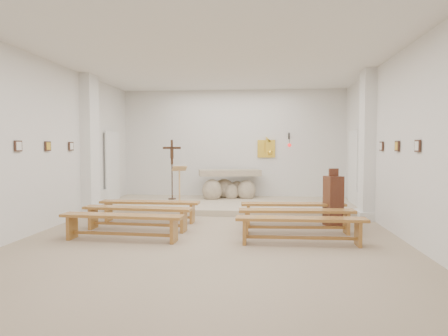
# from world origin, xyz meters

# --- Properties ---
(ground) EXTENTS (7.00, 10.00, 0.00)m
(ground) POSITION_xyz_m (0.00, 0.00, 0.00)
(ground) COLOR tan
(ground) RESTS_ON ground
(wall_left) EXTENTS (0.02, 10.00, 3.50)m
(wall_left) POSITION_xyz_m (-3.49, 0.00, 1.75)
(wall_left) COLOR silver
(wall_left) RESTS_ON ground
(wall_right) EXTENTS (0.02, 10.00, 3.50)m
(wall_right) POSITION_xyz_m (3.49, 0.00, 1.75)
(wall_right) COLOR silver
(wall_right) RESTS_ON ground
(wall_back) EXTENTS (7.00, 0.02, 3.50)m
(wall_back) POSITION_xyz_m (0.00, 4.99, 1.75)
(wall_back) COLOR silver
(wall_back) RESTS_ON ground
(ceiling) EXTENTS (7.00, 10.00, 0.02)m
(ceiling) POSITION_xyz_m (0.00, 0.00, 3.49)
(ceiling) COLOR silver
(ceiling) RESTS_ON wall_back
(sanctuary_platform) EXTENTS (6.98, 3.00, 0.15)m
(sanctuary_platform) POSITION_xyz_m (0.00, 3.50, 0.07)
(sanctuary_platform) COLOR #C2AF95
(sanctuary_platform) RESTS_ON ground
(pilaster_left) EXTENTS (0.26, 0.55, 3.50)m
(pilaster_left) POSITION_xyz_m (-3.37, 2.00, 1.75)
(pilaster_left) COLOR white
(pilaster_left) RESTS_ON ground
(pilaster_right) EXTENTS (0.26, 0.55, 3.50)m
(pilaster_right) POSITION_xyz_m (3.37, 2.00, 1.75)
(pilaster_right) COLOR white
(pilaster_right) RESTS_ON ground
(gold_wall_relief) EXTENTS (0.55, 0.04, 0.55)m
(gold_wall_relief) POSITION_xyz_m (1.05, 4.96, 1.65)
(gold_wall_relief) COLOR yellow
(gold_wall_relief) RESTS_ON wall_back
(sanctuary_lamp) EXTENTS (0.11, 0.36, 0.44)m
(sanctuary_lamp) POSITION_xyz_m (1.75, 4.71, 1.81)
(sanctuary_lamp) COLOR black
(sanctuary_lamp) RESTS_ON wall_back
(station_frame_left_front) EXTENTS (0.03, 0.20, 0.20)m
(station_frame_left_front) POSITION_xyz_m (-3.47, -0.80, 1.72)
(station_frame_left_front) COLOR #3F261C
(station_frame_left_front) RESTS_ON wall_left
(station_frame_left_mid) EXTENTS (0.03, 0.20, 0.20)m
(station_frame_left_mid) POSITION_xyz_m (-3.47, 0.20, 1.72)
(station_frame_left_mid) COLOR #3F261C
(station_frame_left_mid) RESTS_ON wall_left
(station_frame_left_rear) EXTENTS (0.03, 0.20, 0.20)m
(station_frame_left_rear) POSITION_xyz_m (-3.47, 1.20, 1.72)
(station_frame_left_rear) COLOR #3F261C
(station_frame_left_rear) RESTS_ON wall_left
(station_frame_right_front) EXTENTS (0.03, 0.20, 0.20)m
(station_frame_right_front) POSITION_xyz_m (3.47, -0.80, 1.72)
(station_frame_right_front) COLOR #3F261C
(station_frame_right_front) RESTS_ON wall_right
(station_frame_right_mid) EXTENTS (0.03, 0.20, 0.20)m
(station_frame_right_mid) POSITION_xyz_m (3.47, 0.20, 1.72)
(station_frame_right_mid) COLOR #3F261C
(station_frame_right_mid) RESTS_ON wall_right
(station_frame_right_rear) EXTENTS (0.03, 0.20, 0.20)m
(station_frame_right_rear) POSITION_xyz_m (3.47, 1.20, 1.72)
(station_frame_right_rear) COLOR #3F261C
(station_frame_right_rear) RESTS_ON wall_right
(radiator_left) EXTENTS (0.10, 0.85, 0.52)m
(radiator_left) POSITION_xyz_m (-3.43, 2.70, 0.27)
(radiator_left) COLOR silver
(radiator_left) RESTS_ON ground
(radiator_right) EXTENTS (0.10, 0.85, 0.52)m
(radiator_right) POSITION_xyz_m (3.43, 2.70, 0.27)
(radiator_right) COLOR silver
(radiator_right) RESTS_ON ground
(altar) EXTENTS (1.95, 1.08, 0.95)m
(altar) POSITION_xyz_m (-0.08, 4.40, 0.51)
(altar) COLOR #C1B393
(altar) RESTS_ON sanctuary_platform
(lectern) EXTENTS (0.46, 0.42, 1.07)m
(lectern) POSITION_xyz_m (-1.34, 3.14, 0.68)
(lectern) COLOR tan
(lectern) RESTS_ON sanctuary_platform
(crucifix_stand) EXTENTS (0.53, 0.23, 1.76)m
(crucifix_stand) POSITION_xyz_m (-1.74, 3.96, 1.17)
(crucifix_stand) COLOR #3C2213
(crucifix_stand) RESTS_ON sanctuary_platform
(potted_plant) EXTENTS (0.47, 0.43, 0.45)m
(potted_plant) POSITION_xyz_m (-0.50, 4.20, 0.38)
(potted_plant) COLOR #2E6327
(potted_plant) RESTS_ON sanctuary_platform
(donation_pedestal) EXTENTS (0.42, 0.42, 1.24)m
(donation_pedestal) POSITION_xyz_m (2.46, 1.13, 0.55)
(donation_pedestal) COLOR #4F2916
(donation_pedestal) RESTS_ON ground
(bench_left_front) EXTENTS (2.27, 0.40, 0.48)m
(bench_left_front) POSITION_xyz_m (-1.60, 1.15, 0.36)
(bench_left_front) COLOR olive
(bench_left_front) RESTS_ON ground
(bench_right_front) EXTENTS (2.28, 0.51, 0.48)m
(bench_right_front) POSITION_xyz_m (1.60, 1.15, 0.36)
(bench_right_front) COLOR olive
(bench_right_front) RESTS_ON ground
(bench_left_second) EXTENTS (2.28, 0.53, 0.48)m
(bench_left_second) POSITION_xyz_m (-1.60, 0.24, 0.36)
(bench_left_second) COLOR olive
(bench_left_second) RESTS_ON ground
(bench_right_second) EXTENTS (2.28, 0.49, 0.48)m
(bench_right_second) POSITION_xyz_m (1.60, 0.24, 0.36)
(bench_right_second) COLOR olive
(bench_right_second) RESTS_ON ground
(bench_left_third) EXTENTS (2.28, 0.49, 0.48)m
(bench_left_third) POSITION_xyz_m (-1.60, -0.66, 0.36)
(bench_left_third) COLOR olive
(bench_left_third) RESTS_ON ground
(bench_right_third) EXTENTS (2.27, 0.39, 0.48)m
(bench_right_third) POSITION_xyz_m (1.60, -0.66, 0.36)
(bench_right_third) COLOR olive
(bench_right_third) RESTS_ON ground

